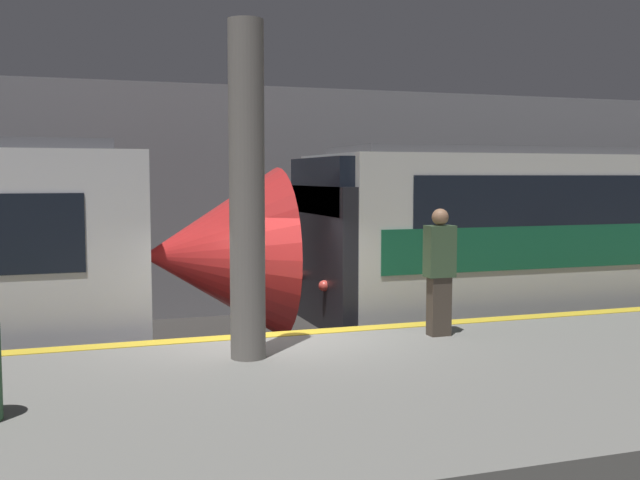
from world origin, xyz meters
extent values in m
plane|color=#33302D|center=(0.00, 0.00, 0.00)|extent=(120.00, 120.00, 0.00)
cube|color=slate|center=(0.00, -2.58, 0.50)|extent=(40.00, 5.16, 1.00)
cube|color=gold|center=(0.00, -0.15, 1.01)|extent=(40.00, 0.30, 0.01)
cube|color=gray|center=(0.00, 6.78, 2.57)|extent=(50.00, 0.15, 5.13)
cylinder|color=slate|center=(-0.58, -1.28, 2.95)|extent=(0.41, 0.41, 3.89)
cone|color=red|center=(-0.39, 2.14, 1.88)|extent=(2.20, 2.78, 2.78)
sphere|color=#F2EFCC|center=(0.56, 2.14, 1.44)|extent=(0.20, 0.20, 0.20)
cube|color=black|center=(1.45, 2.14, 1.79)|extent=(0.25, 2.90, 2.34)
cube|color=black|center=(1.45, 2.14, 2.96)|extent=(0.25, 2.61, 0.94)
sphere|color=#EA4C42|center=(1.29, 1.47, 1.38)|extent=(0.18, 0.18, 0.18)
sphere|color=#EA4C42|center=(1.29, 2.80, 1.38)|extent=(0.18, 0.18, 0.18)
cube|color=#473D33|center=(2.11, -0.87, 1.40)|extent=(0.28, 0.20, 0.79)
cube|color=#3D5638|center=(2.11, -0.87, 2.13)|extent=(0.38, 0.24, 0.69)
sphere|color=#9E7051|center=(2.11, -0.87, 2.59)|extent=(0.22, 0.22, 0.22)
camera|label=1|loc=(-2.52, -9.72, 3.13)|focal=42.00mm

